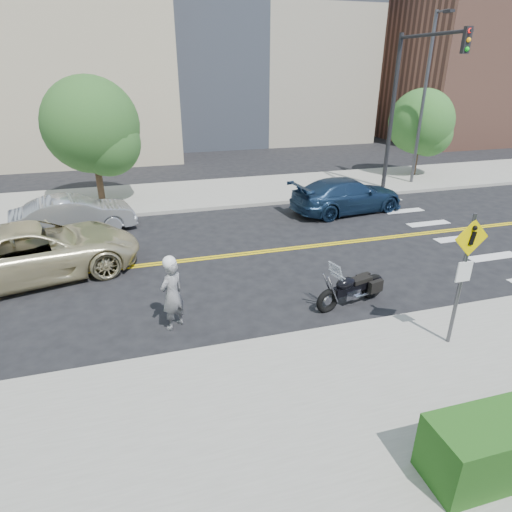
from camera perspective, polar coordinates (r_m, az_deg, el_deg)
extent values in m
plane|color=black|center=(14.18, -5.97, -0.22)|extent=(120.00, 120.00, 0.00)
cube|color=#9E9B91|center=(8.05, 4.49, -21.24)|extent=(60.00, 5.00, 0.15)
cube|color=#9E9B91|center=(21.17, -9.72, 7.99)|extent=(60.00, 5.00, 0.15)
cube|color=#A39984|center=(40.29, -1.53, 29.98)|extent=(18.00, 14.00, 20.00)
cube|color=#8C5947|center=(43.18, 26.74, 21.96)|extent=(14.00, 12.00, 12.00)
cylinder|color=#4C4C51|center=(23.95, 21.38, 18.55)|extent=(0.16, 0.16, 8.00)
cylinder|color=black|center=(22.44, 17.65, 17.48)|extent=(0.20, 0.20, 7.00)
cylinder|color=black|center=(20.56, 22.50, 25.64)|extent=(0.14, 4.40, 0.14)
cube|color=black|center=(18.97, 26.26, 24.41)|extent=(0.28, 0.18, 0.90)
cylinder|color=#4C4C51|center=(9.94, 25.63, -3.11)|extent=(0.08, 0.08, 3.00)
cube|color=#F9D800|center=(9.55, 26.80, 2.17)|extent=(0.78, 0.03, 0.78)
cube|color=white|center=(9.82, 26.00, -1.89)|extent=(0.35, 0.03, 0.45)
imported|color=#A9AAAE|center=(10.25, -11.11, -5.08)|extent=(0.77, 0.72, 1.76)
sphere|color=white|center=(9.87, -11.49, -0.84)|extent=(0.32, 0.32, 0.32)
imported|color=beige|center=(14.12, -27.28, 0.60)|extent=(6.36, 4.05, 1.63)
imported|color=#9EA1A5|center=(17.35, -23.08, 5.04)|extent=(4.54, 2.39, 1.42)
imported|color=navy|center=(18.90, 12.06, 7.93)|extent=(5.23, 2.69, 1.45)
cylinder|color=#382619|center=(20.39, -20.61, 12.50)|extent=(0.29, 0.29, 4.48)
sphere|color=#25551B|center=(20.21, -21.14, 15.97)|extent=(4.04, 4.04, 4.04)
cylinder|color=#382619|center=(26.00, 20.79, 14.00)|extent=(0.24, 0.24, 3.89)
sphere|color=#2A641F|center=(25.86, 21.15, 16.37)|extent=(3.44, 3.44, 3.44)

